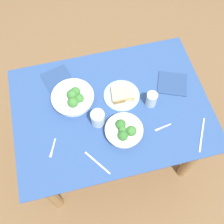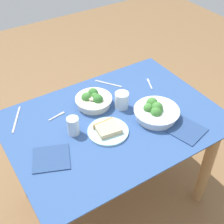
{
  "view_description": "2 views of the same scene",
  "coord_description": "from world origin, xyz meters",
  "px_view_note": "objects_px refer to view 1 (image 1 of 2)",
  "views": [
    {
      "loc": [
        -0.19,
        -0.76,
        2.18
      ],
      "look_at": [
        -0.01,
        -0.05,
        0.76
      ],
      "focal_mm": 44.62,
      "sensor_mm": 36.0,
      "label": 1
    },
    {
      "loc": [
        0.7,
        1.08,
        1.86
      ],
      "look_at": [
        0.0,
        -0.02,
        0.76
      ],
      "focal_mm": 49.8,
      "sensor_mm": 36.0,
      "label": 2
    }
  ],
  "objects_px": {
    "napkin_folded_lower": "(58,79)",
    "broccoli_bowl_far": "(73,98)",
    "broccoli_bowl_near": "(124,131)",
    "fork_by_near_bowl": "(53,149)",
    "fork_by_far_bowl": "(162,128)",
    "table_knife_left": "(97,163)",
    "bread_side_plate": "(122,95)",
    "napkin_folded_upper": "(172,84)",
    "water_glass_side": "(98,118)",
    "table_knife_right": "(202,135)",
    "water_glass_center": "(152,99)"
  },
  "relations": [
    {
      "from": "bread_side_plate",
      "to": "napkin_folded_upper",
      "type": "xyz_separation_m",
      "value": [
        0.33,
        0.01,
        -0.01
      ]
    },
    {
      "from": "broccoli_bowl_far",
      "to": "fork_by_far_bowl",
      "type": "xyz_separation_m",
      "value": [
        0.46,
        -0.3,
        -0.03
      ]
    },
    {
      "from": "fork_by_near_bowl",
      "to": "table_knife_left",
      "type": "distance_m",
      "value": 0.26
    },
    {
      "from": "broccoli_bowl_far",
      "to": "broccoli_bowl_near",
      "type": "relative_size",
      "value": 1.18
    },
    {
      "from": "fork_by_near_bowl",
      "to": "napkin_folded_upper",
      "type": "distance_m",
      "value": 0.83
    },
    {
      "from": "napkin_folded_lower",
      "to": "water_glass_side",
      "type": "bearing_deg",
      "value": -62.78
    },
    {
      "from": "napkin_folded_upper",
      "to": "napkin_folded_lower",
      "type": "xyz_separation_m",
      "value": [
        -0.69,
        0.21,
        0.0
      ]
    },
    {
      "from": "broccoli_bowl_far",
      "to": "bread_side_plate",
      "type": "bearing_deg",
      "value": -7.61
    },
    {
      "from": "broccoli_bowl_near",
      "to": "fork_by_near_bowl",
      "type": "xyz_separation_m",
      "value": [
        -0.41,
        0.01,
        -0.03
      ]
    },
    {
      "from": "table_knife_right",
      "to": "fork_by_near_bowl",
      "type": "bearing_deg",
      "value": -68.91
    },
    {
      "from": "water_glass_center",
      "to": "water_glass_side",
      "type": "distance_m",
      "value": 0.34
    },
    {
      "from": "broccoli_bowl_far",
      "to": "table_knife_left",
      "type": "bearing_deg",
      "value": -82.59
    },
    {
      "from": "fork_by_near_bowl",
      "to": "fork_by_far_bowl",
      "type": "bearing_deg",
      "value": 110.88
    },
    {
      "from": "water_glass_center",
      "to": "fork_by_far_bowl",
      "type": "relative_size",
      "value": 0.98
    },
    {
      "from": "table_knife_right",
      "to": "napkin_folded_lower",
      "type": "distance_m",
      "value": 0.94
    },
    {
      "from": "napkin_folded_upper",
      "to": "napkin_folded_lower",
      "type": "bearing_deg",
      "value": 163.2
    },
    {
      "from": "water_glass_side",
      "to": "fork_by_far_bowl",
      "type": "height_order",
      "value": "water_glass_side"
    },
    {
      "from": "water_glass_center",
      "to": "water_glass_side",
      "type": "height_order",
      "value": "water_glass_center"
    },
    {
      "from": "table_knife_right",
      "to": "napkin_folded_lower",
      "type": "relative_size",
      "value": 1.29
    },
    {
      "from": "fork_by_near_bowl",
      "to": "napkin_folded_lower",
      "type": "xyz_separation_m",
      "value": [
        0.1,
        0.46,
        0.0
      ]
    },
    {
      "from": "broccoli_bowl_near",
      "to": "fork_by_far_bowl",
      "type": "xyz_separation_m",
      "value": [
        0.22,
        -0.02,
        -0.03
      ]
    },
    {
      "from": "fork_by_far_bowl",
      "to": "water_glass_side",
      "type": "bearing_deg",
      "value": -29.67
    },
    {
      "from": "water_glass_center",
      "to": "napkin_folded_upper",
      "type": "bearing_deg",
      "value": 30.4
    },
    {
      "from": "fork_by_far_bowl",
      "to": "napkin_folded_upper",
      "type": "bearing_deg",
      "value": -130.17
    },
    {
      "from": "water_glass_center",
      "to": "water_glass_side",
      "type": "bearing_deg",
      "value": -172.4
    },
    {
      "from": "napkin_folded_lower",
      "to": "broccoli_bowl_far",
      "type": "bearing_deg",
      "value": -68.47
    },
    {
      "from": "fork_by_near_bowl",
      "to": "napkin_folded_lower",
      "type": "distance_m",
      "value": 0.47
    },
    {
      "from": "broccoli_bowl_near",
      "to": "napkin_folded_lower",
      "type": "xyz_separation_m",
      "value": [
        -0.31,
        0.46,
        -0.03
      ]
    },
    {
      "from": "table_knife_left",
      "to": "napkin_folded_lower",
      "type": "distance_m",
      "value": 0.61
    },
    {
      "from": "broccoli_bowl_far",
      "to": "fork_by_near_bowl",
      "type": "bearing_deg",
      "value": -121.85
    },
    {
      "from": "water_glass_side",
      "to": "napkin_folded_upper",
      "type": "relative_size",
      "value": 0.56
    },
    {
      "from": "table_knife_left",
      "to": "table_knife_right",
      "type": "distance_m",
      "value": 0.61
    },
    {
      "from": "fork_by_far_bowl",
      "to": "fork_by_near_bowl",
      "type": "relative_size",
      "value": 0.96
    },
    {
      "from": "broccoli_bowl_near",
      "to": "water_glass_side",
      "type": "distance_m",
      "value": 0.17
    },
    {
      "from": "broccoli_bowl_far",
      "to": "table_knife_left",
      "type": "distance_m",
      "value": 0.42
    },
    {
      "from": "table_knife_left",
      "to": "broccoli_bowl_near",
      "type": "bearing_deg",
      "value": -89.37
    },
    {
      "from": "broccoli_bowl_near",
      "to": "fork_by_far_bowl",
      "type": "height_order",
      "value": "broccoli_bowl_near"
    },
    {
      "from": "broccoli_bowl_far",
      "to": "table_knife_left",
      "type": "height_order",
      "value": "broccoli_bowl_far"
    },
    {
      "from": "broccoli_bowl_near",
      "to": "napkin_folded_upper",
      "type": "height_order",
      "value": "broccoli_bowl_near"
    },
    {
      "from": "table_knife_left",
      "to": "bread_side_plate",
      "type": "bearing_deg",
      "value": -67.38
    },
    {
      "from": "napkin_folded_lower",
      "to": "water_glass_center",
      "type": "bearing_deg",
      "value": -31.07
    },
    {
      "from": "table_knife_right",
      "to": "napkin_folded_upper",
      "type": "relative_size",
      "value": 1.22
    },
    {
      "from": "bread_side_plate",
      "to": "water_glass_side",
      "type": "height_order",
      "value": "water_glass_side"
    },
    {
      "from": "fork_by_near_bowl",
      "to": "table_knife_left",
      "type": "height_order",
      "value": "same"
    },
    {
      "from": "water_glass_center",
      "to": "napkin_folded_lower",
      "type": "height_order",
      "value": "water_glass_center"
    },
    {
      "from": "bread_side_plate",
      "to": "water_glass_side",
      "type": "relative_size",
      "value": 2.21
    },
    {
      "from": "broccoli_bowl_near",
      "to": "water_glass_center",
      "type": "bearing_deg",
      "value": 35.9
    },
    {
      "from": "water_glass_center",
      "to": "broccoli_bowl_far",
      "type": "bearing_deg",
      "value": 163.79
    },
    {
      "from": "broccoli_bowl_near",
      "to": "bread_side_plate",
      "type": "bearing_deg",
      "value": 78.14
    },
    {
      "from": "table_knife_right",
      "to": "napkin_folded_upper",
      "type": "distance_m",
      "value": 0.37
    }
  ]
}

